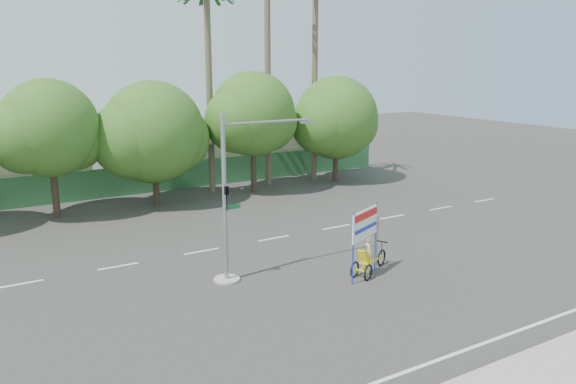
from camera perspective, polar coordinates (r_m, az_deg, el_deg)
ground at (r=21.90m, az=4.31°, el=-11.11°), size 120.00×120.00×0.00m
fence at (r=40.32m, az=-13.41°, el=1.40°), size 38.00×0.08×2.00m
building_right at (r=47.14m, az=-5.81°, el=4.35°), size 14.00×8.00×3.60m
tree_left at (r=34.81m, az=-23.16°, el=5.65°), size 6.66×5.60×8.07m
tree_center at (r=36.15m, az=-13.62°, el=5.63°), size 7.62×6.40×7.85m
tree_right at (r=38.68m, az=-3.65°, el=7.60°), size 6.90×5.80×8.36m
tree_far_right at (r=42.36m, az=4.88°, el=7.26°), size 7.38×6.20×7.94m
palm_tall at (r=40.80m, az=-2.10°, el=15.25°), size 3.73×3.79×17.45m
palm_mid at (r=42.84m, az=2.75°, el=13.72°), size 3.73×3.79×15.45m
palm_short at (r=38.82m, az=-8.08°, el=12.87°), size 3.73×3.79×14.45m
traffic_signal at (r=23.14m, az=-5.72°, el=-2.10°), size 4.72×1.10×7.00m
trike_billboard at (r=24.29m, az=8.11°, el=-5.52°), size 2.92×1.53×3.13m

